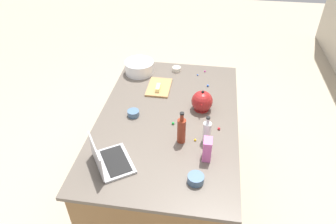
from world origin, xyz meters
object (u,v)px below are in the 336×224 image
object	(u,v)px
cutting_board	(159,87)
ramekin_small	(196,179)
butter_stick_left	(158,88)
candy_bag	(207,149)
bottle_vinegar	(207,132)
ramekin_wide	(133,113)
bottle_soy	(181,130)
kettle	(202,101)
mixing_bowl_large	(139,67)
ramekin_medium	(177,69)
laptop	(109,160)

from	to	relation	value
cutting_board	ramekin_small	distance (m)	1.15
cutting_board	ramekin_small	size ratio (longest dim) A/B	2.88
ramekin_small	butter_stick_left	bearing A→B (deg)	-157.07
butter_stick_left	candy_bag	distance (m)	0.93
bottle_vinegar	ramekin_wide	size ratio (longest dim) A/B	2.32
bottle_soy	candy_bag	bearing A→B (deg)	53.24
kettle	ramekin_wide	world-z (taller)	kettle
ramekin_wide	candy_bag	xyz separation A→B (m)	(0.39, 0.62, 0.06)
ramekin_small	candy_bag	size ratio (longest dim) A/B	0.64
mixing_bowl_large	ramekin_wide	bearing A→B (deg)	8.59
bottle_vinegar	ramekin_small	distance (m)	0.41
bottle_soy	candy_bag	xyz separation A→B (m)	(0.15, 0.20, -0.02)
butter_stick_left	ramekin_medium	distance (m)	0.41
butter_stick_left	laptop	bearing A→B (deg)	-10.29
ramekin_small	candy_bag	distance (m)	0.24
bottle_vinegar	ramekin_medium	xyz separation A→B (m)	(-1.00, -0.35, -0.07)
laptop	candy_bag	xyz separation A→B (m)	(-0.17, 0.66, 0.04)
butter_stick_left	ramekin_small	bearing A→B (deg)	22.93
mixing_bowl_large	cutting_board	xyz separation A→B (m)	(0.25, 0.24, -0.06)
bottle_vinegar	cutting_board	bearing A→B (deg)	-144.16
bottle_soy	ramekin_small	bearing A→B (deg)	20.50
cutting_board	ramekin_medium	xyz separation A→B (m)	(-0.34, 0.12, 0.01)
mixing_bowl_large	cutting_board	bearing A→B (deg)	44.43
mixing_bowl_large	candy_bag	world-z (taller)	candy_bag
laptop	butter_stick_left	size ratio (longest dim) A/B	3.47
ramekin_wide	ramekin_small	bearing A→B (deg)	42.42
laptop	ramekin_wide	size ratio (longest dim) A/B	3.91
candy_bag	cutting_board	bearing A→B (deg)	-149.83
mixing_bowl_large	butter_stick_left	distance (m)	0.38
laptop	ramekin_medium	bearing A→B (deg)	167.65
laptop	bottle_soy	world-z (taller)	bottle_soy
butter_stick_left	ramekin_medium	xyz separation A→B (m)	(-0.39, 0.12, -0.01)
bottle_vinegar	cutting_board	xyz separation A→B (m)	(-0.66, -0.47, -0.08)
butter_stick_left	candy_bag	xyz separation A→B (m)	(0.79, 0.49, 0.05)
ramekin_small	ramekin_medium	world-z (taller)	ramekin_small
bottle_soy	ramekin_small	xyz separation A→B (m)	(0.37, 0.14, -0.08)
mixing_bowl_large	butter_stick_left	size ratio (longest dim) A/B	2.65
ramekin_medium	ramekin_wide	xyz separation A→B (m)	(0.78, -0.26, 0.00)
mixing_bowl_large	butter_stick_left	xyz separation A→B (m)	(0.30, 0.24, -0.03)
mixing_bowl_large	ramekin_small	world-z (taller)	mixing_bowl_large
laptop	bottle_soy	distance (m)	0.56
ramekin_small	candy_bag	xyz separation A→B (m)	(-0.23, 0.06, 0.06)
laptop	cutting_board	distance (m)	1.02
mixing_bowl_large	cutting_board	distance (m)	0.35
mixing_bowl_large	ramekin_medium	xyz separation A→B (m)	(-0.09, 0.36, -0.05)
laptop	mixing_bowl_large	bearing A→B (deg)	-176.85
kettle	candy_bag	world-z (taller)	kettle
bottle_vinegar	ramekin_small	world-z (taller)	bottle_vinegar
laptop	ramekin_medium	xyz separation A→B (m)	(-1.34, 0.29, -0.03)
butter_stick_left	ramekin_wide	size ratio (longest dim) A/B	1.13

